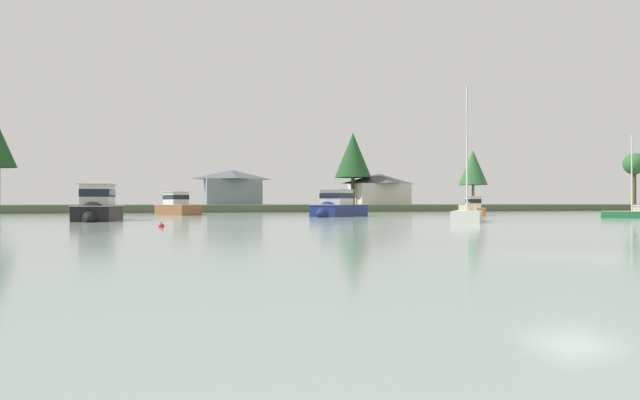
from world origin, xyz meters
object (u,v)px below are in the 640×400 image
sailboat_white (468,219)px  cruiser_black (97,212)px  cruiser_wood (175,209)px  sailboat_green (638,216)px  mooring_buoy_red (161,226)px  cruiser_orange (474,211)px  cruiser_navy (336,210)px  dinghy_skyblue (338,213)px

sailboat_white → cruiser_black: sailboat_white is taller
cruiser_wood → sailboat_green: bearing=-36.4°
sailboat_green → sailboat_white: sailboat_white is taller
cruiser_black → mooring_buoy_red: cruiser_black is taller
cruiser_orange → mooring_buoy_red: size_ratio=17.67×
cruiser_black → sailboat_green: bearing=-8.9°
sailboat_white → cruiser_navy: bearing=101.3°
cruiser_navy → dinghy_skyblue: 14.25m
cruiser_wood → cruiser_black: (-7.96, -23.09, 0.07)m
sailboat_white → mooring_buoy_red: bearing=-172.4°
sailboat_green → mooring_buoy_red: (-45.37, -7.35, -0.13)m
sailboat_green → cruiser_wood: sailboat_green is taller
sailboat_green → cruiser_navy: bearing=148.5°
cruiser_wood → sailboat_white: 40.44m
cruiser_navy → sailboat_green: bearing=-31.5°
sailboat_green → cruiser_wood: size_ratio=0.85×
cruiser_wood → cruiser_orange: 36.73m
sailboat_green → sailboat_white: 22.11m
cruiser_orange → cruiser_navy: size_ratio=0.78×
cruiser_orange → mooring_buoy_red: cruiser_orange is taller
sailboat_green → cruiser_black: sailboat_green is taller
cruiser_orange → sailboat_green: bearing=-60.9°
cruiser_wood → mooring_buoy_red: 38.38m
cruiser_black → dinghy_skyblue: bearing=36.1°
sailboat_green → mooring_buoy_red: bearing=-170.8°
sailboat_green → sailboat_white: bearing=-169.1°
sailboat_green → mooring_buoy_red: 45.96m
sailboat_green → cruiser_wood: (-41.89, 30.87, 0.48)m
cruiser_black → mooring_buoy_red: 15.79m
cruiser_orange → sailboat_white: bearing=-123.9°
sailboat_green → sailboat_white: size_ratio=0.76×
cruiser_orange → dinghy_skyblue: 18.26m
sailboat_white → cruiser_black: size_ratio=1.04×
cruiser_black → dinghy_skyblue: cruiser_black is taller
cruiser_wood → cruiser_black: cruiser_black is taller
cruiser_navy → cruiser_orange: bearing=-1.2°
cruiser_navy → cruiser_black: 25.43m
cruiser_orange → cruiser_black: cruiser_black is taller
cruiser_wood → sailboat_white: (20.17, -35.04, -0.44)m
sailboat_white → cruiser_orange: (13.14, 19.57, 0.28)m
dinghy_skyblue → mooring_buoy_red: 44.02m
sailboat_white → cruiser_black: bearing=157.0°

